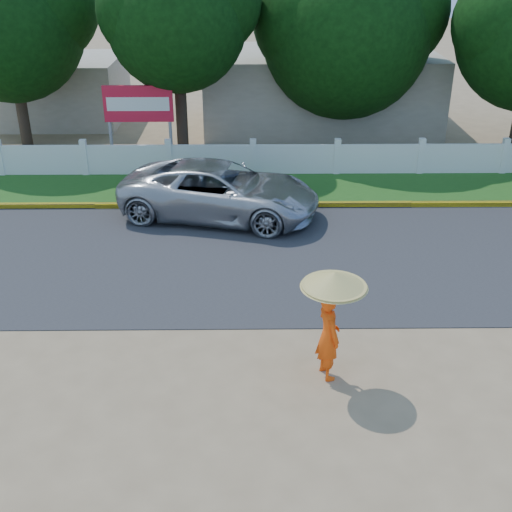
{
  "coord_description": "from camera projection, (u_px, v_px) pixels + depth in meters",
  "views": [
    {
      "loc": [
        -0.15,
        -10.81,
        7.72
      ],
      "look_at": [
        0.0,
        2.0,
        1.3
      ],
      "focal_mm": 45.0,
      "sensor_mm": 36.0,
      "label": 1
    }
  ],
  "objects": [
    {
      "name": "building_near",
      "position": [
        319.0,
        89.0,
        28.53
      ],
      "size": [
        10.0,
        6.0,
        3.2
      ],
      "primitive_type": "cube",
      "color": "#B7AD99",
      "rests_on": "ground"
    },
    {
      "name": "billboard",
      "position": [
        139.0,
        108.0,
        23.12
      ],
      "size": [
        2.5,
        0.13,
        2.95
      ],
      "color": "gray",
      "rests_on": "ground"
    },
    {
      "name": "fence",
      "position": [
        253.0,
        160.0,
        22.89
      ],
      "size": [
        40.0,
        0.1,
        1.1
      ],
      "primitive_type": "cube",
      "color": "silver",
      "rests_on": "ground"
    },
    {
      "name": "road",
      "position": [
        255.0,
        257.0,
        17.14
      ],
      "size": [
        60.0,
        7.0,
        0.02
      ],
      "primitive_type": "cube",
      "color": "#38383A",
      "rests_on": "ground"
    },
    {
      "name": "monk_with_parasol",
      "position": [
        331.0,
        310.0,
        11.92
      ],
      "size": [
        1.25,
        1.25,
        2.27
      ],
      "color": "#FF4E0D",
      "rests_on": "ground"
    },
    {
      "name": "grass_verge",
      "position": [
        253.0,
        188.0,
        21.83
      ],
      "size": [
        60.0,
        3.5,
        0.03
      ],
      "primitive_type": "cube",
      "color": "#2D601E",
      "rests_on": "ground"
    },
    {
      "name": "tree_row",
      "position": [
        386.0,
        19.0,
        23.88
      ],
      "size": [
        29.35,
        7.95,
        9.25
      ],
      "color": "#473828",
      "rests_on": "ground"
    },
    {
      "name": "curb",
      "position": [
        254.0,
        205.0,
        20.29
      ],
      "size": [
        40.0,
        0.18,
        0.16
      ],
      "primitive_type": "cube",
      "color": "yellow",
      "rests_on": "ground"
    },
    {
      "name": "vehicle",
      "position": [
        220.0,
        191.0,
        19.31
      ],
      "size": [
        6.44,
        4.06,
        1.66
      ],
      "primitive_type": "imported",
      "rotation": [
        0.0,
        0.0,
        1.34
      ],
      "color": "#AFB3B8",
      "rests_on": "ground"
    },
    {
      "name": "building_far",
      "position": [
        34.0,
        89.0,
        29.38
      ],
      "size": [
        8.0,
        5.0,
        2.8
      ],
      "primitive_type": "cube",
      "color": "#B7AD99",
      "rests_on": "ground"
    },
    {
      "name": "ground",
      "position": [
        257.0,
        356.0,
        13.12
      ],
      "size": [
        120.0,
        120.0,
        0.0
      ],
      "primitive_type": "plane",
      "color": "#9E8460",
      "rests_on": "ground"
    }
  ]
}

